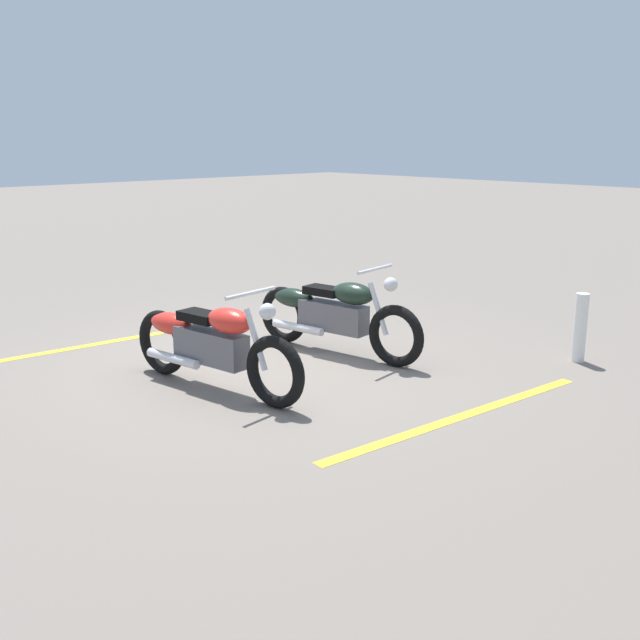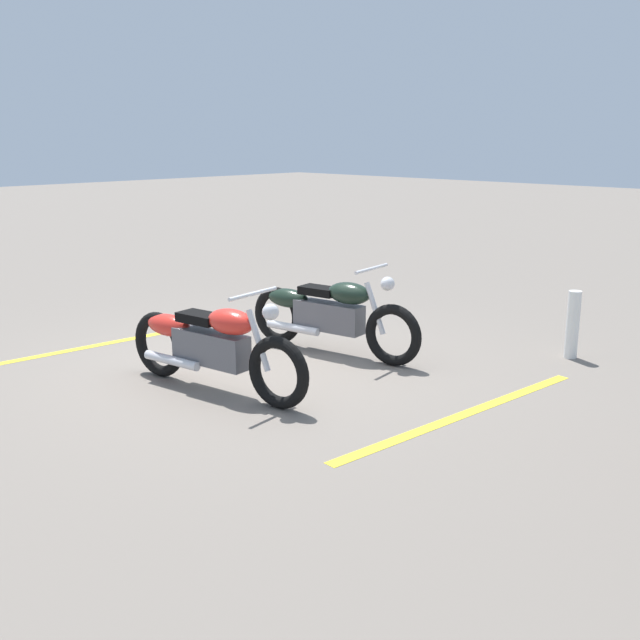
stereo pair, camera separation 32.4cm
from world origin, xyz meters
name	(u,v)px [view 2 (the right image)]	position (x,y,z in m)	size (l,w,h in m)	color
ground_plane	(258,364)	(0.00, 0.00, 0.00)	(60.00, 60.00, 0.00)	slate
motorcycle_bright_foreground	(210,344)	(0.30, -0.86, 0.46)	(2.22, 0.67, 1.04)	black
motorcycle_dark_foreground	(328,313)	(0.24, 0.84, 0.46)	(2.22, 0.69, 1.04)	black
bollard_post	(573,325)	(2.30, 2.56, 0.38)	(0.14, 0.14, 0.75)	white
parking_stripe_near	(115,342)	(-1.89, -0.60, 0.00)	(3.20, 0.12, 0.01)	yellow
parking_stripe_mid	(464,414)	(2.43, 0.28, 0.00)	(3.20, 0.12, 0.01)	yellow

